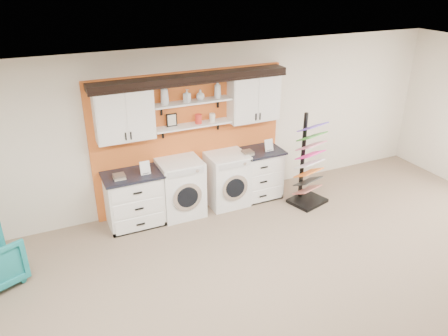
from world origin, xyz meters
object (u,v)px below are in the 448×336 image
base_cabinet_left (134,199)px  sample_rack (308,176)px  base_cabinet_right (255,174)px  washer (181,188)px  dryer (227,179)px

base_cabinet_left → sample_rack: (3.02, -0.58, 0.07)m
base_cabinet_right → sample_rack: size_ratio=0.57×
base_cabinet_right → washer: size_ratio=0.95×
base_cabinet_right → sample_rack: bearing=-37.2°
base_cabinet_left → base_cabinet_right: (2.26, -0.00, 0.00)m
washer → sample_rack: sample_rack is taller
base_cabinet_left → dryer: size_ratio=0.98×
dryer → base_cabinet_right: bearing=0.3°
base_cabinet_left → washer: washer is taller
base_cabinet_right → sample_rack: (0.76, -0.58, 0.07)m
sample_rack → dryer: bearing=140.6°
dryer → sample_rack: sample_rack is taller
washer → sample_rack: 2.29m
washer → dryer: 0.87m
sample_rack → base_cabinet_right: bearing=126.6°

